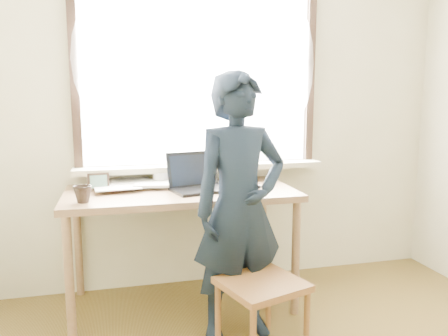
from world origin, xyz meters
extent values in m
cube|color=beige|center=(0.00, 2.00, 1.30)|extent=(3.50, 0.02, 2.60)
cube|color=white|center=(-0.20, 1.99, 1.60)|extent=(1.70, 0.01, 1.30)
cube|color=black|center=(-0.20, 1.97, 0.92)|extent=(1.82, 0.06, 0.06)
cube|color=black|center=(-1.08, 1.97, 1.60)|extent=(0.06, 0.06, 1.30)
cube|color=black|center=(0.68, 1.97, 1.60)|extent=(0.06, 0.06, 1.30)
cube|color=beige|center=(-0.20, 1.90, 0.93)|extent=(1.85, 0.20, 0.04)
cube|color=white|center=(-0.20, 1.91, 1.70)|extent=(1.95, 0.02, 1.65)
cube|color=brown|center=(-0.40, 1.63, 0.80)|extent=(1.53, 0.77, 0.04)
cylinder|color=brown|center=(-1.11, 1.30, 0.39)|extent=(0.05, 0.05, 0.78)
cylinder|color=brown|center=(-1.11, 1.96, 0.39)|extent=(0.05, 0.05, 0.78)
cylinder|color=brown|center=(0.31, 1.30, 0.39)|extent=(0.05, 0.05, 0.78)
cylinder|color=brown|center=(0.31, 1.96, 0.39)|extent=(0.05, 0.05, 0.78)
cube|color=black|center=(-0.28, 1.55, 0.83)|extent=(0.42, 0.34, 0.02)
cube|color=black|center=(-0.31, 1.68, 0.95)|extent=(0.38, 0.17, 0.24)
cube|color=black|center=(-0.31, 1.68, 0.95)|extent=(0.33, 0.14, 0.20)
cube|color=black|center=(-0.28, 1.54, 0.83)|extent=(0.35, 0.23, 0.00)
imported|color=white|center=(-0.51, 1.84, 0.87)|extent=(0.16, 0.16, 0.09)
imported|color=black|center=(-1.02, 1.40, 0.87)|extent=(0.13, 0.13, 0.10)
ellipsoid|color=black|center=(0.10, 1.53, 0.84)|extent=(0.08, 0.06, 0.03)
cube|color=maroon|center=(-0.48, 1.90, 0.83)|extent=(0.27, 0.28, 0.01)
cube|color=white|center=(-0.42, 1.86, 0.84)|extent=(0.30, 0.31, 0.02)
cube|color=white|center=(-0.54, 1.91, 0.84)|extent=(0.32, 0.33, 0.02)
cube|color=white|center=(-0.73, 1.91, 0.84)|extent=(0.32, 0.33, 0.01)
cube|color=white|center=(-0.63, 1.92, 0.85)|extent=(0.29, 0.31, 0.02)
cube|color=white|center=(-0.63, 1.73, 0.84)|extent=(0.31, 0.30, 0.00)
cube|color=yellow|center=(-0.77, 1.75, 0.85)|extent=(0.33, 0.35, 0.01)
imported|color=white|center=(-0.73, 1.80, 0.83)|extent=(0.29, 0.31, 0.02)
imported|color=white|center=(-0.03, 1.85, 0.83)|extent=(0.27, 0.27, 0.02)
cube|color=black|center=(-0.94, 1.73, 0.88)|extent=(0.14, 0.03, 0.11)
cube|color=#40662D|center=(-0.94, 1.73, 0.88)|extent=(0.11, 0.02, 0.08)
cube|color=brown|center=(-0.06, 0.91, 0.41)|extent=(0.53, 0.51, 0.04)
cylinder|color=brown|center=(-0.29, 1.02, 0.20)|extent=(0.03, 0.03, 0.39)
cylinder|color=brown|center=(0.17, 0.81, 0.20)|extent=(0.03, 0.03, 0.39)
cylinder|color=brown|center=(0.06, 1.13, 0.20)|extent=(0.03, 0.03, 0.39)
imported|color=black|center=(-0.13, 1.14, 0.80)|extent=(0.64, 0.47, 1.59)
camera|label=1|loc=(-0.82, -1.26, 1.43)|focal=35.00mm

